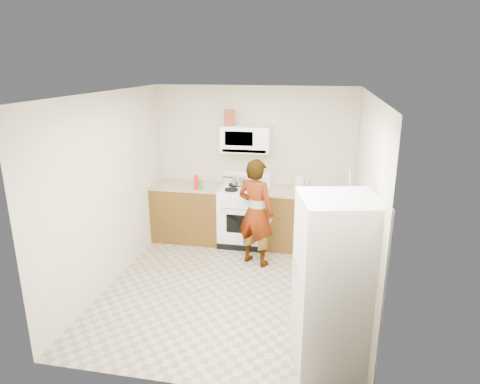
% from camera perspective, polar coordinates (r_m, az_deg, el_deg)
% --- Properties ---
extents(floor, '(3.60, 3.60, 0.00)m').
position_cam_1_polar(floor, '(5.75, -1.20, -12.68)').
color(floor, gray).
rests_on(floor, ground).
extents(back_wall, '(3.20, 0.02, 2.50)m').
position_cam_1_polar(back_wall, '(6.95, 1.89, 3.68)').
color(back_wall, beige).
rests_on(back_wall, floor).
extents(right_wall, '(0.02, 3.60, 2.50)m').
position_cam_1_polar(right_wall, '(5.16, 16.23, -1.75)').
color(right_wall, beige).
rests_on(right_wall, floor).
extents(cabinet_left, '(1.12, 0.62, 0.90)m').
position_cam_1_polar(cabinet_left, '(7.13, -6.85, -2.79)').
color(cabinet_left, brown).
rests_on(cabinet_left, floor).
extents(counter_left, '(1.14, 0.64, 0.03)m').
position_cam_1_polar(counter_left, '(6.99, -6.98, 0.82)').
color(counter_left, tan).
rests_on(counter_left, cabinet_left).
extents(cabinet_right, '(0.80, 0.62, 0.90)m').
position_cam_1_polar(cabinet_right, '(6.82, 7.07, -3.73)').
color(cabinet_right, brown).
rests_on(cabinet_right, floor).
extents(counter_right, '(0.82, 0.64, 0.03)m').
position_cam_1_polar(counter_right, '(6.67, 7.22, 0.03)').
color(counter_right, tan).
rests_on(counter_right, cabinet_right).
extents(gas_range, '(0.76, 0.65, 1.13)m').
position_cam_1_polar(gas_range, '(6.89, 0.59, -3.06)').
color(gas_range, white).
rests_on(gas_range, floor).
extents(microwave, '(0.76, 0.38, 0.40)m').
position_cam_1_polar(microwave, '(6.70, 0.83, 7.12)').
color(microwave, white).
rests_on(microwave, back_wall).
extents(person, '(0.67, 0.57, 1.57)m').
position_cam_1_polar(person, '(6.11, 2.12, -2.76)').
color(person, tan).
rests_on(person, floor).
extents(fridge, '(0.84, 0.84, 1.70)m').
position_cam_1_polar(fridge, '(4.21, 12.51, -11.80)').
color(fridge, silver).
rests_on(fridge, floor).
extents(kettle, '(0.21, 0.21, 0.20)m').
position_cam_1_polar(kettle, '(6.72, 7.93, 1.15)').
color(kettle, silver).
rests_on(kettle, counter_right).
extents(jug, '(0.18, 0.18, 0.24)m').
position_cam_1_polar(jug, '(6.70, -1.41, 9.88)').
color(jug, maroon).
rests_on(jug, microwave).
extents(saucepan, '(0.26, 0.26, 0.13)m').
position_cam_1_polar(saucepan, '(6.89, -0.20, 1.58)').
color(saucepan, '#B6B7BB').
rests_on(saucepan, gas_range).
extents(tray, '(0.27, 0.20, 0.05)m').
position_cam_1_polar(tray, '(6.63, 2.29, 0.39)').
color(tray, silver).
rests_on(tray, gas_range).
extents(bottle_spray, '(0.09, 0.09, 0.23)m').
position_cam_1_polar(bottle_spray, '(6.68, -5.87, 1.29)').
color(bottle_spray, red).
rests_on(bottle_spray, counter_left).
extents(bottle_hot_sauce, '(0.07, 0.07, 0.18)m').
position_cam_1_polar(bottle_hot_sauce, '(6.80, -5.55, 1.34)').
color(bottle_hot_sauce, orange).
rests_on(bottle_hot_sauce, counter_left).
extents(bottle_green_cap, '(0.07, 0.07, 0.17)m').
position_cam_1_polar(bottle_green_cap, '(6.64, -5.25, 0.92)').
color(bottle_green_cap, '#167D2C').
rests_on(bottle_green_cap, counter_left).
extents(pot_lid, '(0.33, 0.33, 0.01)m').
position_cam_1_polar(pot_lid, '(6.65, -3.39, 0.30)').
color(pot_lid, white).
rests_on(pot_lid, counter_left).
extents(broom, '(0.16, 0.29, 1.40)m').
position_cam_1_polar(broom, '(6.47, 14.46, -2.87)').
color(broom, white).
rests_on(broom, floor).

